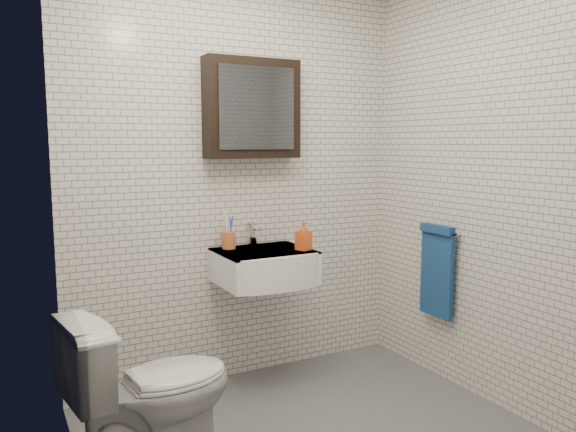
# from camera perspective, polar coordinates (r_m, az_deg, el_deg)

# --- Properties ---
(room_shell) EXTENTS (2.22, 2.02, 2.51)m
(room_shell) POSITION_cam_1_polar(r_m,az_deg,el_deg) (2.63, 3.83, 6.83)
(room_shell) COLOR silver
(room_shell) RESTS_ON ground
(washbasin) EXTENTS (0.55, 0.50, 0.20)m
(washbasin) POSITION_cam_1_polar(r_m,az_deg,el_deg) (3.38, -2.16, -5.15)
(washbasin) COLOR white
(washbasin) RESTS_ON room_shell
(faucet) EXTENTS (0.06, 0.20, 0.15)m
(faucet) POSITION_cam_1_polar(r_m,az_deg,el_deg) (3.53, -3.57, -1.97)
(faucet) COLOR silver
(faucet) RESTS_ON washbasin
(mirror_cabinet) EXTENTS (0.60, 0.15, 0.60)m
(mirror_cabinet) POSITION_cam_1_polar(r_m,az_deg,el_deg) (3.48, -3.65, 10.83)
(mirror_cabinet) COLOR black
(mirror_cabinet) RESTS_ON room_shell
(towel_rail) EXTENTS (0.09, 0.30, 0.58)m
(towel_rail) POSITION_cam_1_polar(r_m,az_deg,el_deg) (3.63, 14.90, -5.03)
(towel_rail) COLOR silver
(towel_rail) RESTS_ON room_shell
(toothbrush_cup) EXTENTS (0.11, 0.11, 0.23)m
(toothbrush_cup) POSITION_cam_1_polar(r_m,az_deg,el_deg) (3.45, -6.04, -2.38)
(toothbrush_cup) COLOR #C15F30
(toothbrush_cup) RESTS_ON washbasin
(soap_bottle) EXTENTS (0.10, 0.10, 0.17)m
(soap_bottle) POSITION_cam_1_polar(r_m,az_deg,el_deg) (3.39, 1.60, -2.05)
(soap_bottle) COLOR orange
(soap_bottle) RESTS_ON washbasin
(toilet) EXTENTS (0.80, 0.53, 0.76)m
(toilet) POSITION_cam_1_polar(r_m,az_deg,el_deg) (2.73, -13.71, -16.80)
(toilet) COLOR silver
(toilet) RESTS_ON ground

